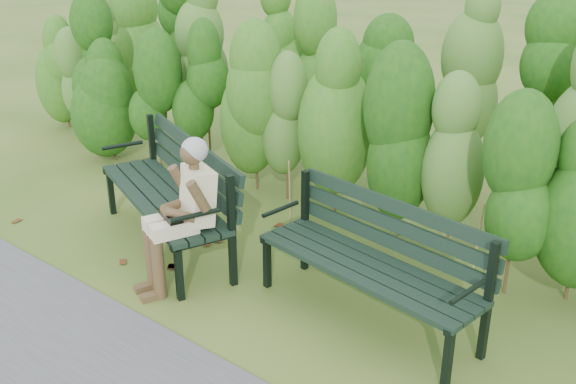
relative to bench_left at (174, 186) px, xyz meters
The scene contains 6 objects.
ground 1.29m from the bench_left, ahead, with size 80.00×80.00×0.00m, color #365719.
hedge_band 2.21m from the bench_left, 57.11° to the left, with size 11.04×1.67×2.42m.
leaf_litter 0.99m from the bench_left, 16.10° to the right, with size 5.76×2.21×0.01m.
bench_left is the anchor object (origin of this frame).
bench_right 2.12m from the bench_left, ahead, with size 1.92×0.84×0.93m.
seated_woman 0.80m from the bench_left, 35.94° to the right, with size 0.55×0.75×1.29m.
Camera 1 is at (3.27, -3.71, 3.00)m, focal length 42.00 mm.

